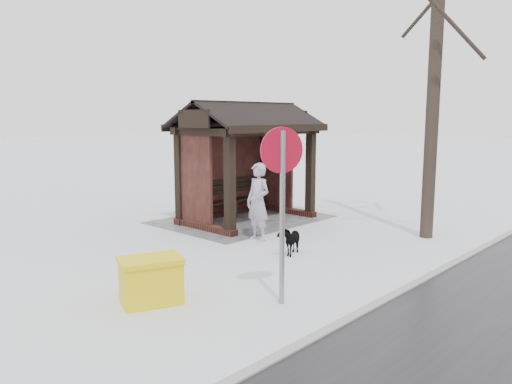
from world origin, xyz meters
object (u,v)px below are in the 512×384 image
(pedestrian, at_px, (258,202))
(dog, at_px, (290,240))
(road_sign, at_px, (282,179))
(grit_bin, at_px, (151,280))
(bus_shelter, at_px, (243,138))

(pedestrian, bearing_deg, dog, -13.69)
(dog, height_order, road_sign, road_sign)
(dog, relative_size, grit_bin, 0.66)
(grit_bin, xyz_separation_m, road_sign, (-1.31, 1.38, 1.49))
(bus_shelter, relative_size, pedestrian, 2.09)
(pedestrian, height_order, grit_bin, pedestrian)
(bus_shelter, xyz_separation_m, pedestrian, (1.34, 1.78, -1.31))
(pedestrian, distance_m, grit_bin, 4.10)
(pedestrian, distance_m, dog, 1.39)
(grit_bin, bearing_deg, pedestrian, -137.38)
(pedestrian, bearing_deg, bus_shelter, 146.73)
(dog, xyz_separation_m, road_sign, (2.12, 1.58, 1.54))
(dog, distance_m, grit_bin, 3.44)
(dog, bearing_deg, road_sign, -75.52)
(pedestrian, height_order, dog, pedestrian)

